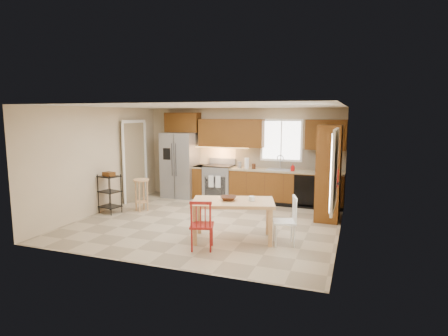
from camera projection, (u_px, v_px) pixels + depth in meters
floor at (208, 222)px, 8.16m from camera, size 5.50×5.50×0.00m
ceiling at (207, 106)px, 7.80m from camera, size 5.50×5.00×0.02m
wall_back at (242, 154)px, 10.31m from camera, size 5.50×0.02×2.50m
wall_front at (144, 187)px, 5.65m from camera, size 5.50×0.02×2.50m
wall_left at (100, 160)px, 8.90m from camera, size 0.02×5.00×2.50m
wall_right at (342, 172)px, 7.06m from camera, size 0.02×5.00×2.50m
refrigerator at (180, 165)px, 10.58m from camera, size 0.92×0.75×1.82m
range_stove at (219, 183)px, 10.31m from camera, size 0.76×0.63×0.92m
base_cabinet_narrow at (201, 182)px, 10.51m from camera, size 0.30×0.60×0.90m
base_cabinet_run at (286, 187)px, 9.71m from camera, size 2.92×0.60×0.90m
dishwasher at (306, 191)px, 9.25m from camera, size 0.60×0.02×0.78m
backsplash at (288, 158)px, 9.87m from camera, size 2.92×0.03×0.55m
upper_over_fridge at (183, 122)px, 10.59m from camera, size 1.00×0.35×0.55m
upper_left_block at (231, 133)px, 10.14m from camera, size 1.80×0.35×0.75m
upper_right_block at (326, 135)px, 9.31m from camera, size 1.00×0.35×0.75m
window_back at (281, 140)px, 9.86m from camera, size 1.12×0.04×1.12m
sink at (279, 171)px, 9.71m from camera, size 0.62×0.46×0.16m
undercab_glow at (220, 147)px, 10.28m from camera, size 1.60×0.30×0.01m
soap_bottle at (293, 167)px, 9.47m from camera, size 0.09×0.09×0.19m
paper_towel at (247, 163)px, 9.93m from camera, size 0.12×0.12×0.28m
canister_steel at (240, 165)px, 10.00m from camera, size 0.11×0.11×0.18m
canister_wood at (254, 166)px, 9.84m from camera, size 0.10×0.10×0.14m
pantry at (329, 172)px, 8.31m from camera, size 0.50×0.95×2.10m
fire_extinguisher at (335, 178)px, 7.26m from camera, size 0.12×0.12×0.36m
window_right at (335, 170)px, 5.98m from camera, size 0.04×1.02×1.32m
doorway at (134, 162)px, 10.11m from camera, size 0.04×0.95×2.10m
dining_table at (233, 221)px, 6.97m from camera, size 1.68×1.25×0.73m
chair_red at (202, 224)px, 6.48m from camera, size 0.52×0.52×0.88m
chair_white at (284, 221)px, 6.69m from camera, size 0.52×0.52×0.88m
table_bowl at (228, 201)px, 6.95m from camera, size 0.38×0.38×0.07m
table_jar at (252, 200)px, 6.89m from camera, size 0.13×0.13×0.12m
bar_stool at (142, 195)px, 9.05m from camera, size 0.45×0.45×0.78m
utility_cart at (110, 194)px, 8.86m from camera, size 0.54×0.46×0.93m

